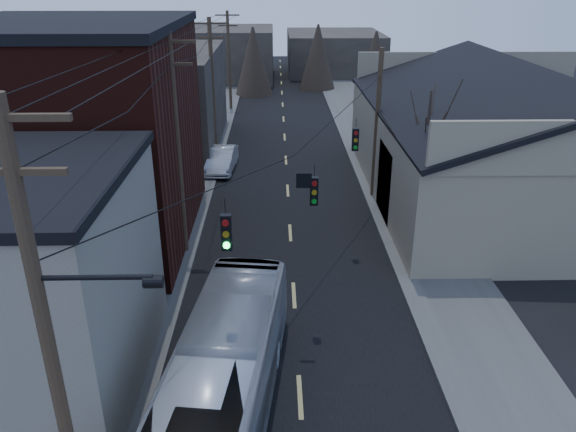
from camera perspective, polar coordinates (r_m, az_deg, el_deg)
The scene contains 13 objects.
road_surface at distance 37.82m, azimuth -0.16°, elevation 4.77°, with size 9.00×110.00×0.02m, color black.
sidewalk_left at distance 38.25m, azimuth -9.97°, elevation 4.70°, with size 4.00×110.00×0.12m, color #474744.
sidewalk_right at distance 38.48m, azimuth 9.60°, elevation 4.84°, with size 4.00×110.00×0.12m, color #474744.
building_clapboard at distance 19.08m, azimuth -27.13°, elevation -6.42°, with size 8.00×8.00×7.00m, color slate.
building_brick at distance 28.36m, azimuth -20.57°, elevation 7.36°, with size 10.00×12.00×10.00m, color black.
building_left_far at distance 43.60m, azimuth -13.17°, elevation 11.46°, with size 9.00×14.00×7.00m, color #302A26.
warehouse at distance 35.01m, azimuth 21.93°, elevation 6.10°, with size 16.16×20.60×7.73m.
building_far_left at distance 71.59m, azimuth -5.72°, elevation 16.08°, with size 10.00×12.00×6.00m, color #302A26.
building_far_right at distance 76.80m, azimuth 4.69°, elevation 16.24°, with size 12.00×14.00×5.00m, color #302A26.
bare_tree at distance 28.12m, azimuth 13.65°, elevation 5.08°, with size 0.40×0.40×7.20m, color black.
utility_lines at distance 30.90m, azimuth -5.82°, elevation 9.89°, with size 11.24×45.28×10.50m.
bus at distance 16.56m, azimuth -6.79°, elevation -16.76°, with size 2.57×11.01×3.07m, color #9FA2AA.
parked_car at distance 37.67m, azimuth -6.74°, elevation 5.73°, with size 1.61×4.63×1.52m, color #AFB2B7.
Camera 1 is at (-0.67, -5.80, 12.21)m, focal length 35.00 mm.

